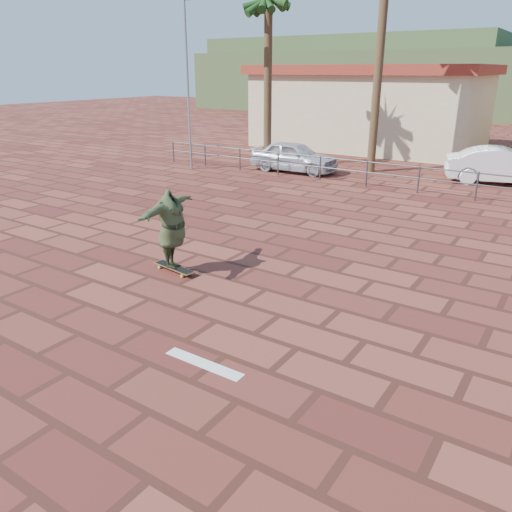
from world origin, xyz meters
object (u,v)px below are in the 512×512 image
(skateboarder, at_px, (172,229))
(car_white, at_px, (503,166))
(car_silver, at_px, (294,156))
(longboard, at_px, (174,268))

(skateboarder, height_order, car_white, skateboarder)
(car_silver, height_order, car_white, car_white)
(skateboarder, xyz_separation_m, car_silver, (-3.60, 11.74, -0.33))
(skateboarder, height_order, car_silver, skateboarder)
(longboard, height_order, skateboarder, skateboarder)
(longboard, distance_m, skateboarder, 0.90)
(skateboarder, distance_m, car_silver, 12.28)
(skateboarder, bearing_deg, car_white, -31.92)
(longboard, bearing_deg, skateboarder, -171.89)
(skateboarder, xyz_separation_m, car_white, (4.51, 14.09, -0.29))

